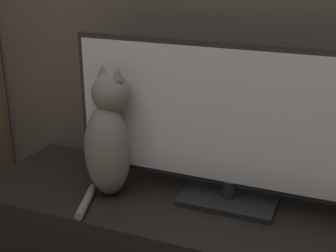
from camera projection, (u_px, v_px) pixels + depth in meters
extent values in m
cube|color=black|center=(229.00, 199.00, 1.60)|extent=(0.33, 0.20, 0.02)
cylinder|color=black|center=(229.00, 189.00, 1.59)|extent=(0.04, 0.04, 0.06)
cube|color=black|center=(233.00, 118.00, 1.51)|extent=(1.12, 0.02, 0.48)
cube|color=white|center=(232.00, 119.00, 1.49)|extent=(1.08, 0.01, 0.45)
ellipsoid|color=gray|center=(107.00, 151.00, 1.60)|extent=(0.20, 0.19, 0.33)
ellipsoid|color=silver|center=(119.00, 150.00, 1.65)|extent=(0.10, 0.07, 0.18)
sphere|color=gray|center=(111.00, 93.00, 1.55)|extent=(0.17, 0.17, 0.13)
cone|color=gray|center=(102.00, 70.00, 1.55)|extent=(0.04, 0.04, 0.04)
cone|color=gray|center=(118.00, 74.00, 1.51)|extent=(0.04, 0.04, 0.04)
cylinder|color=gray|center=(86.00, 201.00, 1.58)|extent=(0.08, 0.20, 0.03)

